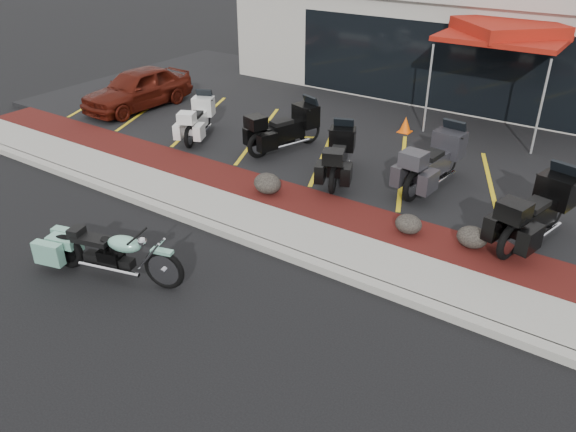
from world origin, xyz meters
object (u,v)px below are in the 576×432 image
Objects in this scene: popup_canopy at (508,32)px; traffic_cone at (405,124)px; touring_white at (205,110)px; hero_cruiser at (164,264)px; parked_car at (138,88)px.

traffic_cone is at bearing -158.37° from popup_canopy.
hero_cruiser is at bearing -167.94° from touring_white.
parked_car is at bearing -161.33° from traffic_cone.
parked_car is at bearing 124.74° from hero_cruiser.
hero_cruiser is at bearing -37.50° from parked_car.
touring_white is 8.61m from popup_canopy.
touring_white is at bearing -148.16° from traffic_cone.
hero_cruiser is at bearing -124.13° from popup_canopy.
hero_cruiser is 6.28× the size of traffic_cone.
traffic_cone is (4.87, 3.02, -0.36)m from touring_white.
popup_canopy is at bearing 44.13° from traffic_cone.
popup_canopy is (9.90, 4.55, 2.07)m from parked_car.
parked_car is 8.45m from traffic_cone.
traffic_cone is at bearing -82.36° from touring_white.
touring_white is 4.48× the size of traffic_cone.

